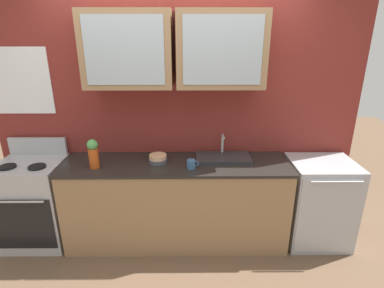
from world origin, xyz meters
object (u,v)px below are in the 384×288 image
sink_faucet (223,157)px  cup_near_sink (191,164)px  dishwasher (318,202)px  stove_range (36,202)px  vase (93,153)px  bowl_stack (158,159)px

sink_faucet → cup_near_sink: bearing=-145.3°
dishwasher → stove_range: bearing=179.9°
vase → dishwasher: size_ratio=0.31×
bowl_stack → dishwasher: (1.63, -0.02, -0.48)m
cup_near_sink → dishwasher: cup_near_sink is taller
vase → dishwasher: bearing=2.5°
stove_range → bowl_stack: 1.36m
vase → cup_near_sink: vase is taller
stove_range → dishwasher: (2.90, -0.00, -0.01)m
bowl_stack → vase: size_ratio=0.65×
stove_range → cup_near_sink: stove_range is taller
vase → cup_near_sink: bearing=-1.5°
bowl_stack → vase: 0.61m
stove_range → vase: vase is taller
bowl_stack → sink_faucet: bearing=7.0°
stove_range → vase: bearing=-8.4°
sink_faucet → bowl_stack: 0.65m
stove_range → vase: (0.69, -0.10, 0.58)m
sink_faucet → bowl_stack: sink_faucet is taller
bowl_stack → cup_near_sink: 0.36m
vase → dishwasher: vase is taller
sink_faucet → dishwasher: sink_faucet is taller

